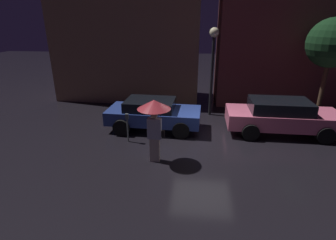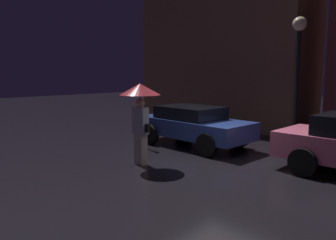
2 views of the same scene
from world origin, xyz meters
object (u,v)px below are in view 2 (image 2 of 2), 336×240
parking_meter (146,127)px  parked_car_blue (193,124)px  street_lamp_near (298,54)px  pedestrian_with_umbrella (140,101)px

parking_meter → parked_car_blue: bearing=61.0°
street_lamp_near → parking_meter: bearing=-132.9°
pedestrian_with_umbrella → parking_meter: 2.17m
parked_car_blue → parking_meter: (-0.80, -1.45, 0.00)m
parked_car_blue → street_lamp_near: size_ratio=0.96×
pedestrian_with_umbrella → parking_meter: (-1.32, 1.40, -1.00)m
pedestrian_with_umbrella → parking_meter: pedestrian_with_umbrella is taller
parking_meter → street_lamp_near: street_lamp_near is taller
parked_car_blue → street_lamp_near: street_lamp_near is taller
parked_car_blue → street_lamp_near: 4.17m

